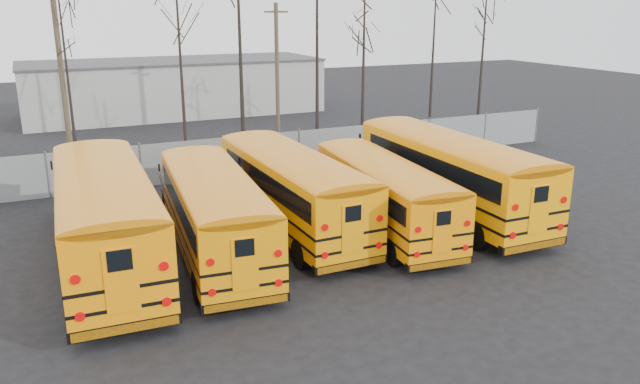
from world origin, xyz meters
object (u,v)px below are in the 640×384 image
bus_a (104,210)px  utility_pole_right (277,69)px  bus_d (382,189)px  utility_pole_left (62,73)px  bus_b (213,207)px  bus_e (446,168)px  bus_c (290,184)px

bus_a → utility_pole_right: utility_pole_right is taller
bus_d → utility_pole_left: 19.54m
bus_a → bus_d: size_ratio=1.19×
bus_b → utility_pole_left: utility_pole_left is taller
bus_a → bus_e: 13.08m
bus_a → bus_c: bearing=9.1°
bus_d → bus_b: bearing=-176.7°
bus_b → bus_d: (6.35, -0.25, -0.10)m
utility_pole_left → bus_a: bearing=-99.4°
utility_pole_left → bus_b: bearing=-87.7°
bus_c → utility_pole_left: (-6.71, 15.11, 2.96)m
bus_b → utility_pole_left: bearing=107.3°
utility_pole_left → bus_e: bearing=-60.2°
bus_e → utility_pole_left: utility_pole_left is taller
bus_b → utility_pole_left: (-3.43, 16.38, 3.02)m
bus_b → bus_e: bearing=7.7°
bus_a → utility_pole_left: size_ratio=1.30×
bus_b → bus_d: bearing=3.2°
bus_b → bus_d: size_ratio=1.06×
bus_b → utility_pole_left: 17.00m
bus_c → utility_pole_right: utility_pole_right is taller
bus_e → utility_pole_left: bearing=130.5°
bus_a → bus_e: bearing=1.9°
bus_b → utility_pole_right: bearing=68.1°
bus_a → bus_b: bus_a is taller
bus_a → bus_b: size_ratio=1.12×
bus_c → bus_e: bus_e is taller
bus_c → utility_pole_right: (6.01, 16.70, 2.47)m
bus_b → bus_e: size_ratio=0.91×
bus_c → bus_d: bearing=-27.0°
bus_b → bus_d: bus_b is taller
utility_pole_left → utility_pole_right: bearing=-2.4°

